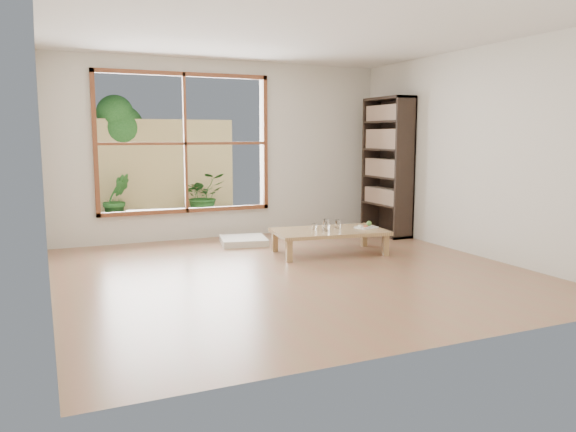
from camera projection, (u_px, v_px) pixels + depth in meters
name	position (u px, v px, depth m)	size (l,w,h in m)	color
ground	(292.00, 271.00, 6.29)	(5.00, 5.00, 0.00)	#916B48
low_table	(329.00, 233.00, 7.22)	(1.51, 0.97, 0.31)	#AA8552
floor_cushion	(243.00, 241.00, 7.90)	(0.62, 0.62, 0.09)	silver
bookshelf	(387.00, 167.00, 8.53)	(0.33, 0.94, 2.08)	black
glass_tall	(326.00, 225.00, 7.12)	(0.08, 0.08, 0.15)	silver
glass_mid	(338.00, 224.00, 7.36)	(0.07, 0.07, 0.10)	silver
glass_short	(327.00, 225.00, 7.30)	(0.07, 0.07, 0.09)	silver
glass_small	(314.00, 226.00, 7.27)	(0.06, 0.06, 0.07)	silver
food_tray	(367.00, 226.00, 7.37)	(0.30, 0.25, 0.08)	white
deck	(171.00, 228.00, 9.28)	(2.80, 2.00, 0.05)	#332C25
garden_bench	(163.00, 214.00, 8.72)	(1.11, 0.43, 0.34)	black
bamboo_fence	(158.00, 170.00, 10.05)	(2.80, 0.06, 1.80)	#DCB871
shrub_right	(204.00, 195.00, 10.18)	(0.74, 0.64, 0.83)	#295B21
shrub_left	(117.00, 199.00, 9.47)	(0.47, 0.38, 0.85)	#295B21
garden_tree	(114.00, 129.00, 9.95)	(1.04, 0.85, 2.22)	#4C3D2D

